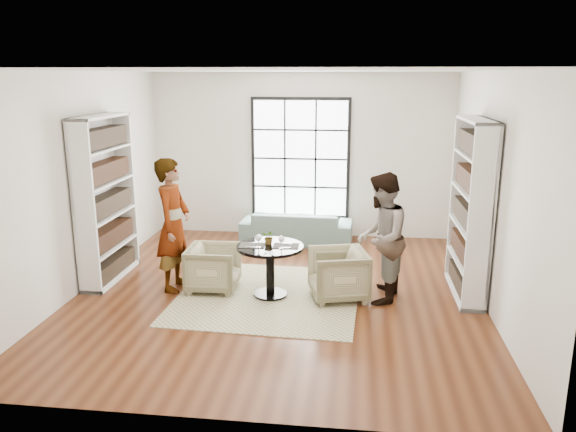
# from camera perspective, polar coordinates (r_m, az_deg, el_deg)

# --- Properties ---
(ground) EXTENTS (6.00, 6.00, 0.00)m
(ground) POSITION_cam_1_polar(r_m,az_deg,el_deg) (7.88, -0.97, -7.79)
(ground) COLOR #5B2E15
(room_shell) EXTENTS (6.00, 6.01, 6.00)m
(room_shell) POSITION_cam_1_polar(r_m,az_deg,el_deg) (8.03, -0.47, 2.02)
(room_shell) COLOR silver
(room_shell) RESTS_ON ground
(rug) EXTENTS (2.54, 2.54, 0.01)m
(rug) POSITION_cam_1_polar(r_m,az_deg,el_deg) (7.78, -2.01, -8.06)
(rug) COLOR #C5B794
(rug) RESTS_ON ground
(pedestal_table) EXTENTS (0.90, 0.90, 0.72)m
(pedestal_table) POSITION_cam_1_polar(r_m,az_deg,el_deg) (7.60, -1.83, -4.44)
(pedestal_table) COLOR black
(pedestal_table) RESTS_ON ground
(sofa) EXTENTS (1.99, 0.83, 0.58)m
(sofa) POSITION_cam_1_polar(r_m,az_deg,el_deg) (10.10, 0.89, -1.10)
(sofa) COLOR slate
(sofa) RESTS_ON ground
(armchair_left) EXTENTS (0.72, 0.70, 0.64)m
(armchair_left) POSITION_cam_1_polar(r_m,az_deg,el_deg) (7.95, -7.58, -5.25)
(armchair_left) COLOR tan
(armchair_left) RESTS_ON ground
(armchair_right) EXTENTS (0.90, 0.88, 0.68)m
(armchair_right) POSITION_cam_1_polar(r_m,az_deg,el_deg) (7.61, 5.10, -5.92)
(armchair_right) COLOR tan
(armchair_right) RESTS_ON ground
(person_left) EXTENTS (0.48, 0.70, 1.86)m
(person_left) POSITION_cam_1_polar(r_m,az_deg,el_deg) (7.93, -11.58, -0.88)
(person_left) COLOR gray
(person_left) RESTS_ON ground
(person_right) EXTENTS (0.81, 0.95, 1.73)m
(person_right) POSITION_cam_1_polar(r_m,az_deg,el_deg) (7.45, 9.42, -2.24)
(person_right) COLOR gray
(person_right) RESTS_ON ground
(placemat_left) EXTENTS (0.35, 0.27, 0.01)m
(placemat_left) POSITION_cam_1_polar(r_m,az_deg,el_deg) (7.55, -3.64, -2.99)
(placemat_left) COLOR #282422
(placemat_left) RESTS_ON pedestal_table
(placemat_right) EXTENTS (0.35, 0.27, 0.01)m
(placemat_right) POSITION_cam_1_polar(r_m,az_deg,el_deg) (7.51, -0.20, -3.05)
(placemat_right) COLOR #282422
(placemat_right) RESTS_ON pedestal_table
(cutlery_left) EXTENTS (0.15, 0.23, 0.01)m
(cutlery_left) POSITION_cam_1_polar(r_m,az_deg,el_deg) (7.54, -3.64, -2.94)
(cutlery_left) COLOR silver
(cutlery_left) RESTS_ON placemat_left
(cutlery_right) EXTENTS (0.15, 0.23, 0.01)m
(cutlery_right) POSITION_cam_1_polar(r_m,az_deg,el_deg) (7.50, -0.20, -3.00)
(cutlery_right) COLOR silver
(cutlery_right) RESTS_ON placemat_right
(wine_glass_left) EXTENTS (0.08, 0.08, 0.18)m
(wine_glass_left) POSITION_cam_1_polar(r_m,az_deg,el_deg) (7.41, -3.03, -2.27)
(wine_glass_left) COLOR silver
(wine_glass_left) RESTS_ON pedestal_table
(wine_glass_right) EXTENTS (0.08, 0.08, 0.18)m
(wine_glass_right) POSITION_cam_1_polar(r_m,az_deg,el_deg) (7.36, -0.67, -2.39)
(wine_glass_right) COLOR silver
(wine_glass_right) RESTS_ON pedestal_table
(flower_centerpiece) EXTENTS (0.22, 0.20, 0.20)m
(flower_centerpiece) POSITION_cam_1_polar(r_m,az_deg,el_deg) (7.58, -1.93, -2.14)
(flower_centerpiece) COLOR gray
(flower_centerpiece) RESTS_ON pedestal_table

